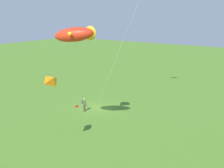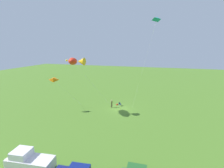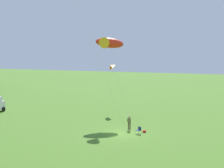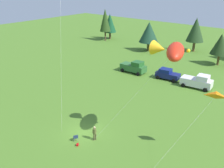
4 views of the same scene
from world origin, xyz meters
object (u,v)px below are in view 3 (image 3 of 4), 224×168
object	(u,v)px
person_kite_flyer	(129,121)
folding_chair	(139,130)
kite_delta_orange	(110,67)
kite_large_fish	(109,43)
backpack_on_grass	(144,131)

from	to	relation	value
person_kite_flyer	folding_chair	world-z (taller)	person_kite_flyer
folding_chair	kite_delta_orange	distance (m)	15.38
kite_large_fish	backpack_on_grass	bearing A→B (deg)	-136.47
kite_large_fish	kite_delta_orange	bearing A→B (deg)	14.32
folding_chair	person_kite_flyer	bearing A→B (deg)	-102.39
person_kite_flyer	kite_delta_orange	distance (m)	13.31
person_kite_flyer	kite_large_fish	size ratio (longest dim) A/B	0.15
folding_chair	backpack_on_grass	size ratio (longest dim) A/B	2.56
backpack_on_grass	kite_delta_orange	world-z (taller)	kite_delta_orange
backpack_on_grass	kite_delta_orange	size ratio (longest dim) A/B	0.04
person_kite_flyer	folding_chair	xyz separation A→B (m)	(-1.49, -1.50, -0.53)
backpack_on_grass	kite_large_fish	world-z (taller)	kite_large_fish
person_kite_flyer	backpack_on_grass	bearing A→B (deg)	85.49
folding_chair	kite_large_fish	xyz separation A→B (m)	(7.65, 6.03, 9.94)
folding_chair	kite_large_fish	bearing A→B (deg)	-109.29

